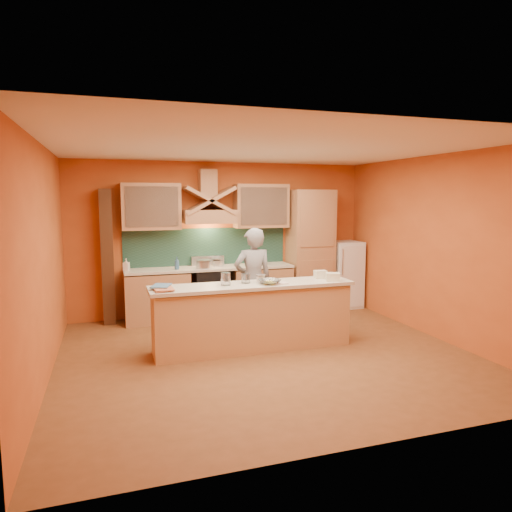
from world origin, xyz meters
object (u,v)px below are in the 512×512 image
object	(u,v)px
stove	(211,293)
person	(253,281)
kitchen_scale	(261,279)
fridge	(344,274)
mixing_bowl	(270,282)

from	to	relation	value
stove	person	world-z (taller)	person
stove	kitchen_scale	distance (m)	1.94
fridge	kitchen_scale	world-z (taller)	fridge
kitchen_scale	stove	bearing A→B (deg)	123.81
stove	person	distance (m)	1.32
fridge	person	world-z (taller)	person
person	kitchen_scale	xyz separation A→B (m)	(-0.09, -0.64, 0.15)
person	kitchen_scale	bearing A→B (deg)	83.06
fridge	person	distance (m)	2.57
stove	person	bearing A→B (deg)	-70.31
fridge	kitchen_scale	size ratio (longest dim) A/B	11.96
stove	kitchen_scale	world-z (taller)	kitchen_scale
kitchen_scale	mixing_bowl	xyz separation A→B (m)	(0.07, -0.18, -0.01)
person	kitchen_scale	world-z (taller)	person
person	mixing_bowl	xyz separation A→B (m)	(-0.02, -0.82, 0.14)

